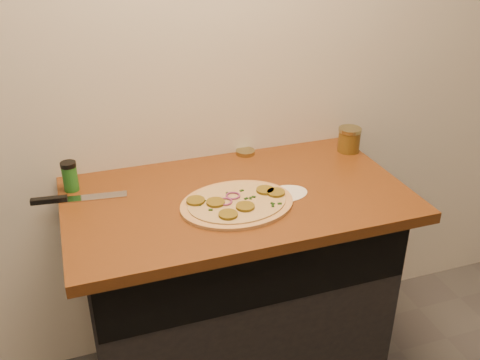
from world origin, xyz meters
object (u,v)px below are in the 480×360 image
object	(u,v)px
pizza	(237,203)
spice_shaker	(70,176)
chefs_knife	(71,199)
salsa_jar	(349,140)

from	to	relation	value
pizza	spice_shaker	size ratio (longest dim) A/B	3.79
chefs_knife	pizza	bearing A→B (deg)	-22.47
chefs_knife	salsa_jar	bearing A→B (deg)	2.95
chefs_knife	salsa_jar	xyz separation A→B (m)	(1.11, 0.06, 0.05)
chefs_knife	salsa_jar	size ratio (longest dim) A/B	3.21
pizza	spice_shaker	xyz separation A→B (m)	(-0.52, 0.30, 0.05)
salsa_jar	spice_shaker	world-z (taller)	spice_shaker
pizza	chefs_knife	world-z (taller)	pizza
salsa_jar	spice_shaker	bearing A→B (deg)	179.06
salsa_jar	spice_shaker	distance (m)	1.10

